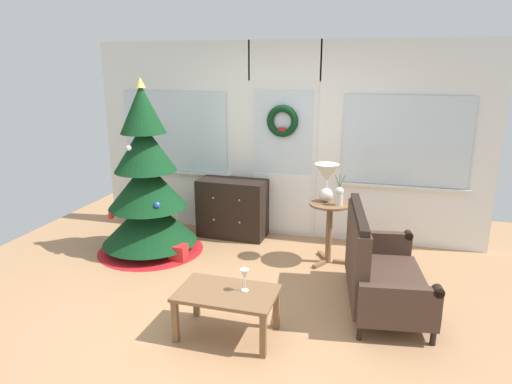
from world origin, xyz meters
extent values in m
plane|color=#AD7F56|center=(0.00, 0.00, 0.00)|extent=(6.76, 6.76, 0.00)
cube|color=white|center=(-1.52, 2.09, 1.27)|extent=(2.15, 0.08, 2.55)
cube|color=white|center=(1.52, 2.09, 1.27)|extent=(2.15, 0.08, 2.55)
cube|color=white|center=(0.00, 2.09, 2.30)|extent=(0.94, 0.08, 0.50)
cube|color=silver|center=(0.00, 2.05, 1.02)|extent=(0.90, 0.05, 2.05)
cube|color=white|center=(0.00, 2.03, 0.45)|extent=(0.78, 0.02, 0.80)
cube|color=silver|center=(0.00, 2.03, 1.40)|extent=(0.78, 0.01, 1.10)
cube|color=silver|center=(-1.52, 2.03, 1.35)|extent=(1.50, 0.01, 1.10)
cube|color=silver|center=(1.52, 2.03, 1.35)|extent=(1.50, 0.01, 1.10)
cube|color=silver|center=(-1.52, 2.02, 0.78)|extent=(1.59, 0.06, 0.03)
cube|color=silver|center=(1.52, 2.02, 0.78)|extent=(1.59, 0.06, 0.03)
torus|color=black|center=(0.00, 1.99, 1.55)|extent=(0.41, 0.09, 0.41)
cube|color=red|center=(0.00, 1.97, 1.42)|extent=(0.10, 0.02, 0.10)
cylinder|color=#4C331E|center=(-1.46, 1.04, 0.09)|extent=(0.10, 0.10, 0.18)
cone|color=red|center=(-1.46, 1.04, 0.05)|extent=(1.30, 1.30, 0.10)
cone|color=#0F3819|center=(-1.46, 1.04, 0.40)|extent=(1.16, 1.16, 0.57)
cone|color=#0F3819|center=(-1.46, 1.04, 0.85)|extent=(0.95, 0.95, 0.57)
cone|color=#0F3819|center=(-1.46, 1.04, 1.30)|extent=(0.74, 0.74, 0.57)
cone|color=#0F3819|center=(-1.46, 1.04, 1.76)|extent=(0.53, 0.53, 0.57)
cone|color=#E0BC4C|center=(-1.46, 1.04, 2.05)|extent=(0.12, 0.12, 0.12)
sphere|color=red|center=(-1.74, 1.26, 0.98)|extent=(0.07, 0.07, 0.07)
sphere|color=gold|center=(-1.27, 1.46, 0.59)|extent=(0.06, 0.06, 0.06)
sphere|color=silver|center=(-1.50, 0.76, 1.34)|extent=(0.06, 0.06, 0.06)
sphere|color=#264CB2|center=(-1.19, 0.77, 0.69)|extent=(0.08, 0.08, 0.08)
sphere|color=red|center=(-1.75, 0.68, 0.54)|extent=(0.08, 0.08, 0.08)
cube|color=black|center=(-0.62, 1.79, 0.39)|extent=(0.92, 0.46, 0.78)
sphere|color=tan|center=(-0.81, 1.58, 0.58)|extent=(0.03, 0.03, 0.03)
sphere|color=tan|center=(-0.45, 1.56, 0.58)|extent=(0.03, 0.03, 0.03)
sphere|color=tan|center=(-0.81, 1.58, 0.28)|extent=(0.03, 0.03, 0.03)
sphere|color=tan|center=(-0.45, 1.56, 0.28)|extent=(0.03, 0.03, 0.03)
cylinder|color=black|center=(1.78, -0.17, 0.07)|extent=(0.05, 0.05, 0.14)
cylinder|color=black|center=(1.60, 1.05, 0.07)|extent=(0.05, 0.05, 0.14)
cylinder|color=black|center=(1.18, -0.25, 0.07)|extent=(0.05, 0.05, 0.14)
cylinder|color=black|center=(1.01, 0.97, 0.07)|extent=(0.05, 0.05, 0.14)
cube|color=#473328|center=(1.39, 0.40, 0.21)|extent=(0.88, 1.26, 0.14)
cube|color=#473328|center=(1.10, 0.36, 0.59)|extent=(0.29, 1.18, 0.62)
cube|color=black|center=(1.10, 0.36, 0.93)|extent=(0.24, 1.15, 0.06)
cube|color=#473328|center=(1.48, -0.23, 0.33)|extent=(0.67, 0.18, 0.38)
cylinder|color=black|center=(1.77, -0.18, 0.50)|extent=(0.10, 0.10, 0.09)
cube|color=#473328|center=(1.30, 1.02, 0.33)|extent=(0.67, 0.18, 0.38)
cylinder|color=black|center=(1.59, 1.06, 0.50)|extent=(0.10, 0.10, 0.09)
cylinder|color=brown|center=(0.73, 1.26, 0.72)|extent=(0.48, 0.48, 0.02)
cylinder|color=brown|center=(0.73, 1.26, 0.35)|extent=(0.07, 0.07, 0.71)
cube|color=brown|center=(0.89, 1.26, 0.02)|extent=(0.20, 0.05, 0.04)
cube|color=brown|center=(0.65, 1.40, 0.02)|extent=(0.14, 0.20, 0.04)
cube|color=brown|center=(0.65, 1.12, 0.02)|extent=(0.14, 0.20, 0.04)
sphere|color=silver|center=(0.67, 1.30, 0.81)|extent=(0.16, 0.16, 0.16)
cylinder|color=silver|center=(0.67, 1.30, 0.94)|extent=(0.02, 0.02, 0.06)
cone|color=silver|center=(0.67, 1.30, 1.07)|extent=(0.28, 0.28, 0.20)
cylinder|color=beige|center=(0.83, 1.20, 0.81)|extent=(0.09, 0.09, 0.16)
sphere|color=beige|center=(0.83, 1.20, 0.89)|extent=(0.10, 0.10, 0.10)
cylinder|color=#4C7042|center=(0.81, 1.20, 0.99)|extent=(0.07, 0.01, 0.17)
cylinder|color=#4C7042|center=(0.83, 1.20, 0.99)|extent=(0.01, 0.01, 0.18)
cylinder|color=#4C7042|center=(0.85, 1.20, 0.99)|extent=(0.07, 0.01, 0.17)
cube|color=brown|center=(0.08, -0.48, 0.39)|extent=(0.85, 0.53, 0.03)
cube|color=brown|center=(-0.30, -0.70, 0.19)|extent=(0.05, 0.05, 0.38)
cube|color=brown|center=(0.46, -0.71, 0.19)|extent=(0.05, 0.05, 0.38)
cube|color=brown|center=(-0.30, -0.26, 0.19)|extent=(0.05, 0.05, 0.38)
cube|color=brown|center=(0.46, -0.27, 0.19)|extent=(0.05, 0.05, 0.38)
cylinder|color=silver|center=(0.22, -0.42, 0.41)|extent=(0.06, 0.06, 0.01)
cylinder|color=silver|center=(0.22, -0.42, 0.46)|extent=(0.01, 0.01, 0.10)
cone|color=silver|center=(0.22, -0.42, 0.56)|extent=(0.08, 0.08, 0.09)
cube|color=red|center=(-0.99, 0.85, 0.10)|extent=(0.19, 0.17, 0.19)
camera|label=1|loc=(1.26, -3.79, 2.26)|focal=32.30mm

